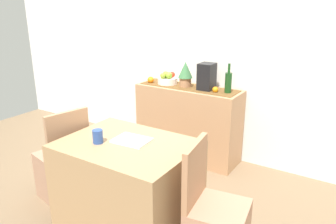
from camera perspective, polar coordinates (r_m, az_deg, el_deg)
The scene contains 18 objects.
ground_plane at distance 3.39m, azimuth -3.45°, elevation -13.71°, with size 6.40×6.40×0.02m, color #7D6449.
room_wall_rear at distance 3.91m, azimuth 6.49°, elevation 11.84°, with size 6.40×0.06×2.70m, color white.
sideboard_console at distance 3.93m, azimuth 3.48°, elevation -1.86°, with size 1.22×0.42×0.86m, color tan.
table_runner at distance 3.80m, azimuth 3.60°, elevation 4.31°, with size 1.15×0.32×0.01m, color brown.
fruit_bowl at distance 3.93m, azimuth -0.08°, elevation 5.42°, with size 0.23×0.23×0.07m, color white.
apple_upper at distance 3.93m, azimuth -0.41°, elevation 6.49°, with size 0.07×0.07×0.07m, color #8CB22B.
apple_rear at distance 3.86m, azimuth 0.15°, elevation 6.32°, with size 0.08×0.08×0.08m, color #83B131.
apple_left at distance 3.94m, azimuth 0.74°, elevation 6.47°, with size 0.07×0.07×0.07m, color red.
apple_center at distance 3.87m, azimuth -0.89°, elevation 6.24°, with size 0.07×0.07×0.07m, color olive.
wine_bottle at distance 3.57m, azimuth 10.35°, elevation 5.06°, with size 0.07×0.07×0.32m.
coffee_maker at distance 3.67m, azimuth 6.69°, elevation 6.05°, with size 0.16×0.18×0.30m, color black.
potted_plant at distance 3.79m, azimuth 3.02°, elevation 6.67°, with size 0.16×0.16×0.29m.
orange_loose_mid at distance 3.59m, azimuth 8.15°, elevation 3.83°, with size 0.07×0.07×0.07m, color orange.
orange_loose_end at distance 3.99m, azimuth -3.00°, elevation 5.55°, with size 0.08×0.08×0.08m, color orange.
dining_table at distance 2.79m, azimuth -6.85°, elevation -12.32°, with size 1.04×0.78×0.74m, color tan.
open_book at distance 2.64m, azimuth -6.26°, elevation -4.88°, with size 0.28×0.21×0.02m, color white.
coffee_cup at distance 2.64m, azimuth -12.02°, elevation -4.14°, with size 0.08×0.08×0.11m, color #2B4A92.
chair_near_window at distance 3.33m, azimuth -17.51°, elevation -9.72°, with size 0.48×0.48×0.90m.
Camera 1 is at (1.70, -2.32, 1.79)m, focal length 35.37 mm.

